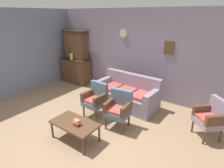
% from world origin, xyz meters
% --- Properties ---
extents(ground_plane, '(7.68, 7.68, 0.00)m').
position_xyz_m(ground_plane, '(0.00, 0.00, 0.00)').
color(ground_plane, '#997A5B').
extents(wall_back_with_decor, '(6.40, 0.09, 2.70)m').
position_xyz_m(wall_back_with_decor, '(0.00, 2.63, 1.35)').
color(wall_back_with_decor, gray).
rests_on(wall_back_with_decor, ground).
extents(wall_left_side, '(0.06, 5.20, 2.70)m').
position_xyz_m(wall_left_side, '(-3.23, 0.00, 1.35)').
color(wall_left_side, slate).
rests_on(wall_left_side, ground).
extents(side_cabinet, '(1.16, 0.55, 0.93)m').
position_xyz_m(side_cabinet, '(-2.50, 2.25, 0.47)').
color(side_cabinet, brown).
rests_on(side_cabinet, ground).
extents(cabinet_upper_hutch, '(0.99, 0.38, 1.03)m').
position_xyz_m(cabinet_upper_hutch, '(-2.50, 2.33, 1.45)').
color(cabinet_upper_hutch, brown).
rests_on(cabinet_upper_hutch, side_cabinet).
extents(vase_on_cabinet, '(0.13, 0.13, 0.23)m').
position_xyz_m(vase_on_cabinet, '(-2.52, 2.08, 1.05)').
color(vase_on_cabinet, tan).
rests_on(vase_on_cabinet, side_cabinet).
extents(floral_couch, '(1.84, 0.89, 0.90)m').
position_xyz_m(floral_couch, '(0.10, 1.73, 0.33)').
color(floral_couch, gray).
rests_on(floral_couch, ground).
extents(armchair_row_middle, '(0.55, 0.52, 0.90)m').
position_xyz_m(armchair_row_middle, '(-0.25, 0.75, 0.50)').
color(armchair_row_middle, slate).
rests_on(armchair_row_middle, ground).
extents(armchair_by_doorway, '(0.57, 0.55, 0.90)m').
position_xyz_m(armchair_by_doorway, '(0.52, 0.67, 0.50)').
color(armchair_by_doorway, slate).
rests_on(armchair_by_doorway, ground).
extents(wingback_chair_by_fireplace, '(0.71, 0.71, 0.90)m').
position_xyz_m(wingback_chair_by_fireplace, '(2.32, 1.48, 0.50)').
color(wingback_chair_by_fireplace, gray).
rests_on(wingback_chair_by_fireplace, ground).
extents(coffee_table, '(1.00, 0.56, 0.42)m').
position_xyz_m(coffee_table, '(0.04, -0.27, 0.38)').
color(coffee_table, brown).
rests_on(coffee_table, ground).
extents(book_stack_on_table, '(0.16, 0.12, 0.11)m').
position_xyz_m(book_stack_on_table, '(0.14, -0.30, 0.48)').
color(book_stack_on_table, gray).
rests_on(book_stack_on_table, coffee_table).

